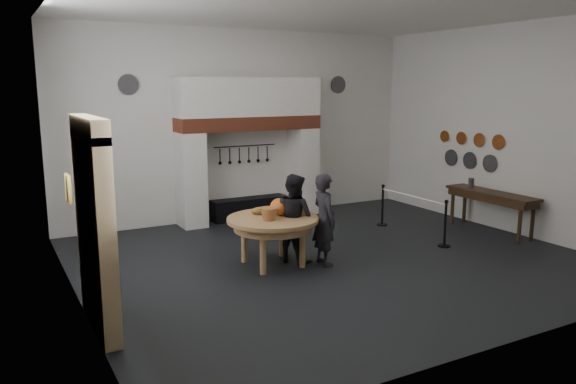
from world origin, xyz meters
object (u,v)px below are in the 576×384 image
visitor_far (294,218)px  barrier_post_near (445,225)px  iron_range (249,208)px  barrier_post_far (383,206)px  side_table (492,193)px  visitor_near (324,219)px  work_table (273,219)px

visitor_far → barrier_post_near: bearing=-122.3°
iron_range → barrier_post_far: 3.21m
iron_range → side_table: 5.58m
visitor_near → work_table: bearing=66.6°
work_table → barrier_post_far: bearing=21.2°
visitor_near → barrier_post_far: visitor_near is taller
visitor_far → work_table: bearing=66.7°
iron_range → visitor_far: (-0.73, -3.51, 0.56)m
work_table → side_table: bearing=-2.7°
side_table → visitor_near: bearing=-177.8°
work_table → barrier_post_near: bearing=-10.0°
visitor_near → visitor_far: (-0.40, 0.40, -0.02)m
iron_range → barrier_post_near: size_ratio=2.11×
iron_range → visitor_near: bearing=-94.8°
visitor_near → visitor_far: visitor_near is taller
barrier_post_near → iron_range: bearing=120.2°
visitor_near → barrier_post_far: size_ratio=1.84×
barrier_post_near → barrier_post_far: bearing=90.0°
visitor_near → barrier_post_far: bearing=-53.3°
iron_range → work_table: (-1.15, -3.50, 0.59)m
visitor_far → side_table: (4.83, -0.23, 0.06)m
side_table → barrier_post_far: bearing=136.4°
work_table → side_table: side_table is taller
barrier_post_near → barrier_post_far: same height
work_table → side_table: (5.25, -0.24, 0.03)m
iron_range → work_table: 3.73m
visitor_near → barrier_post_far: (2.73, 1.79, -0.38)m
iron_range → work_table: bearing=-108.2°
work_table → visitor_far: visitor_far is taller
visitor_far → barrier_post_near: visitor_far is taller
iron_range → barrier_post_near: barrier_post_near is taller
visitor_near → visitor_far: size_ratio=1.02×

